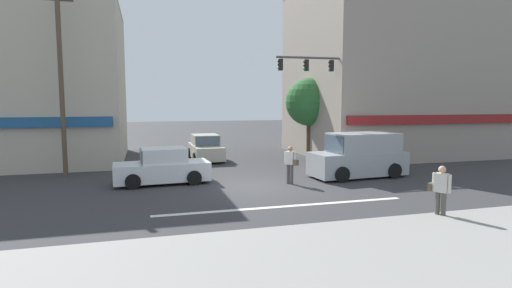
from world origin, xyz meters
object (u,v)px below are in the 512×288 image
sedan_crossing_leftbound (162,167)px  sedan_approaching_near (206,149)px  pedestrian_mid_crossing (291,162)px  street_tree (309,102)px  utility_pole_near_left (61,82)px  pedestrian_foreground_with_bag (441,189)px  van_crossing_rightbound (359,156)px  traffic_light_mast (337,89)px

sedan_crossing_leftbound → sedan_approaching_near: 7.30m
sedan_crossing_leftbound → pedestrian_mid_crossing: (5.42, -1.63, 0.24)m
street_tree → sedan_approaching_near: street_tree is taller
utility_pole_near_left → sedan_crossing_leftbound: (4.45, -2.99, -3.80)m
pedestrian_foreground_with_bag → street_tree: bearing=83.2°
van_crossing_rightbound → pedestrian_mid_crossing: van_crossing_rightbound is taller
van_crossing_rightbound → traffic_light_mast: bearing=83.8°
utility_pole_near_left → van_crossing_rightbound: utility_pole_near_left is taller
pedestrian_mid_crossing → sedan_crossing_leftbound: bearing=163.2°
van_crossing_rightbound → pedestrian_foreground_with_bag: 7.10m
utility_pole_near_left → van_crossing_rightbound: 14.64m
utility_pole_near_left → traffic_light_mast: utility_pole_near_left is taller
sedan_crossing_leftbound → pedestrian_mid_crossing: 5.67m
sedan_approaching_near → pedestrian_mid_crossing: (2.50, -8.32, 0.24)m
sedan_approaching_near → pedestrian_mid_crossing: bearing=-73.3°
traffic_light_mast → sedan_approaching_near: 8.80m
utility_pole_near_left → traffic_light_mast: (13.99, -0.84, -0.21)m
van_crossing_rightbound → pedestrian_foreground_with_bag: size_ratio=2.83×
street_tree → van_crossing_rightbound: 7.52m
sedan_approaching_near → pedestrian_foreground_with_bag: size_ratio=2.47×
traffic_light_mast → pedestrian_foreground_with_bag: bearing=-99.1°
utility_pole_near_left → sedan_approaching_near: 9.08m
street_tree → pedestrian_mid_crossing: bearing=-118.4°
sedan_crossing_leftbound → pedestrian_foreground_with_bag: (7.92, -7.92, 0.24)m
utility_pole_near_left → traffic_light_mast: 14.02m
street_tree → traffic_light_mast: traffic_light_mast is taller
van_crossing_rightbound → pedestrian_mid_crossing: 3.85m
sedan_crossing_leftbound → pedestrian_foreground_with_bag: 11.20m
sedan_crossing_leftbound → pedestrian_foreground_with_bag: size_ratio=2.51×
street_tree → pedestrian_mid_crossing: (-4.18, -7.74, -2.63)m
pedestrian_mid_crossing → utility_pole_near_left: bearing=154.9°
street_tree → sedan_crossing_leftbound: (-9.60, -6.11, -2.87)m
utility_pole_near_left → pedestrian_mid_crossing: (9.87, -4.62, -3.56)m
street_tree → sedan_approaching_near: 7.30m
traffic_light_mast → pedestrian_mid_crossing: size_ratio=3.71×
pedestrian_foreground_with_bag → pedestrian_mid_crossing: bearing=111.7°
van_crossing_rightbound → sedan_approaching_near: (-6.29, 7.63, -0.29)m
utility_pole_near_left → pedestrian_foreground_with_bag: (12.37, -10.91, -3.56)m
street_tree → sedan_crossing_leftbound: 11.74m
pedestrian_mid_crossing → traffic_light_mast: bearing=42.6°
sedan_crossing_leftbound → pedestrian_mid_crossing: bearing=-16.8°
sedan_approaching_near → pedestrian_foreground_with_bag: pedestrian_foreground_with_bag is taller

